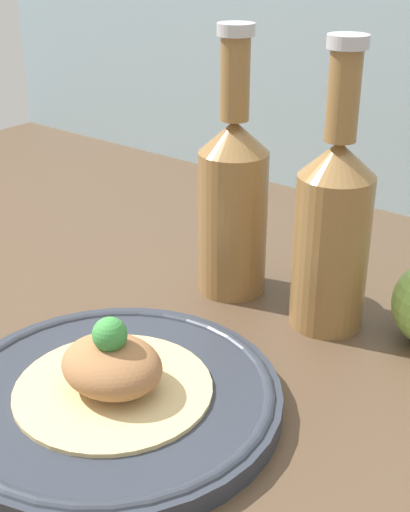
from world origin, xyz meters
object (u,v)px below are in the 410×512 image
at_px(plated_food, 112,370).
at_px(cider_bottle_left, 233,198).
at_px(cider_bottle_right, 333,226).
at_px(plate, 114,397).

height_order(plated_food, cider_bottle_left, cider_bottle_left).
bearing_deg(cider_bottle_left, cider_bottle_right, 0.00).
height_order(plate, plated_food, plated_food).
xyz_separation_m(plate, cider_bottle_right, (0.07, 0.24, 0.10)).
bearing_deg(cider_bottle_left, plated_food, -77.27).
relative_size(plate, cider_bottle_right, 0.99).
distance_m(cider_bottle_left, cider_bottle_right, 0.12).
relative_size(cider_bottle_left, cider_bottle_right, 1.00).
bearing_deg(cider_bottle_right, plated_food, -105.63).
height_order(plate, cider_bottle_left, cider_bottle_left).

